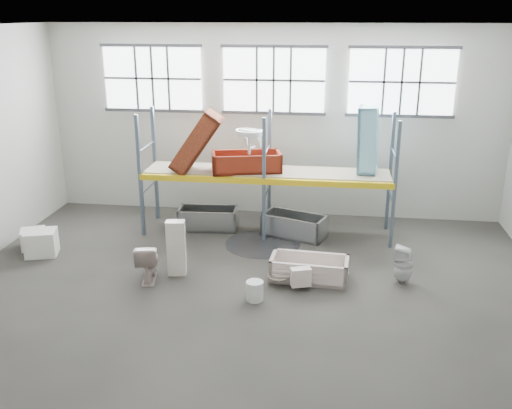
% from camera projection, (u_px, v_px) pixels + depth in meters
% --- Properties ---
extents(floor, '(12.00, 10.00, 0.10)m').
position_uv_depth(floor, '(246.00, 300.00, 10.95)').
color(floor, '#47433D').
rests_on(floor, ground).
extents(ceiling, '(12.00, 10.00, 0.10)m').
position_uv_depth(ceiling, '(244.00, 25.00, 9.31)').
color(ceiling, silver).
rests_on(ceiling, ground).
extents(wall_back, '(12.00, 0.10, 5.00)m').
position_uv_depth(wall_back, '(274.00, 122.00, 14.87)').
color(wall_back, '#B0AEA2').
rests_on(wall_back, ground).
extents(wall_front, '(12.00, 0.10, 5.00)m').
position_uv_depth(wall_front, '(166.00, 315.00, 5.39)').
color(wall_front, '#AFAEA1').
rests_on(wall_front, ground).
extents(window_left, '(2.60, 0.04, 1.60)m').
position_uv_depth(window_left, '(153.00, 78.00, 14.81)').
color(window_left, white).
rests_on(window_left, wall_back).
extents(window_mid, '(2.60, 0.04, 1.60)m').
position_uv_depth(window_mid, '(274.00, 80.00, 14.41)').
color(window_mid, white).
rests_on(window_mid, wall_back).
extents(window_right, '(2.60, 0.04, 1.60)m').
position_uv_depth(window_right, '(402.00, 82.00, 14.01)').
color(window_right, white).
rests_on(window_right, wall_back).
extents(rack_upright_la, '(0.08, 0.08, 3.00)m').
position_uv_depth(rack_upright_la, '(140.00, 177.00, 13.55)').
color(rack_upright_la, slate).
rests_on(rack_upright_la, floor).
extents(rack_upright_lb, '(0.08, 0.08, 3.00)m').
position_uv_depth(rack_upright_lb, '(155.00, 164.00, 14.68)').
color(rack_upright_lb, slate).
rests_on(rack_upright_lb, floor).
extents(rack_upright_ma, '(0.08, 0.08, 3.00)m').
position_uv_depth(rack_upright_ma, '(264.00, 181.00, 13.18)').
color(rack_upright_ma, slate).
rests_on(rack_upright_ma, floor).
extents(rack_upright_mb, '(0.08, 0.08, 3.00)m').
position_uv_depth(rack_upright_mb, '(270.00, 168.00, 14.30)').
color(rack_upright_mb, slate).
rests_on(rack_upright_mb, floor).
extents(rack_upright_ra, '(0.08, 0.08, 3.00)m').
position_uv_depth(rack_upright_ra, '(395.00, 186.00, 12.80)').
color(rack_upright_ra, slate).
rests_on(rack_upright_ra, floor).
extents(rack_upright_rb, '(0.08, 0.08, 3.00)m').
position_uv_depth(rack_upright_rb, '(390.00, 172.00, 13.93)').
color(rack_upright_rb, slate).
rests_on(rack_upright_rb, floor).
extents(rack_beam_front, '(6.00, 0.10, 0.14)m').
position_uv_depth(rack_beam_front, '(264.00, 181.00, 13.18)').
color(rack_beam_front, yellow).
rests_on(rack_beam_front, floor).
extents(rack_beam_back, '(6.00, 0.10, 0.14)m').
position_uv_depth(rack_beam_back, '(270.00, 168.00, 14.30)').
color(rack_beam_back, yellow).
rests_on(rack_beam_back, floor).
extents(shelf_deck, '(5.90, 1.10, 0.03)m').
position_uv_depth(shelf_deck, '(267.00, 171.00, 13.71)').
color(shelf_deck, gray).
rests_on(shelf_deck, floor).
extents(wet_patch, '(1.80, 1.80, 0.00)m').
position_uv_depth(wet_patch, '(263.00, 244.00, 13.47)').
color(wet_patch, black).
rests_on(wet_patch, floor).
extents(bathtub_beige, '(1.64, 0.85, 0.47)m').
position_uv_depth(bathtub_beige, '(309.00, 269.00, 11.63)').
color(bathtub_beige, beige).
rests_on(bathtub_beige, floor).
extents(cistern_spare, '(0.43, 0.30, 0.37)m').
position_uv_depth(cistern_spare, '(301.00, 277.00, 11.15)').
color(cistern_spare, beige).
rests_on(cistern_spare, bathtub_beige).
extents(sink_in_tub, '(0.52, 0.52, 0.15)m').
position_uv_depth(sink_in_tub, '(278.00, 278.00, 11.37)').
color(sink_in_tub, '#C2B49E').
rests_on(sink_in_tub, bathtub_beige).
extents(toilet_beige, '(0.61, 0.88, 0.82)m').
position_uv_depth(toilet_beige, '(148.00, 261.00, 11.55)').
color(toilet_beige, beige).
rests_on(toilet_beige, floor).
extents(cistern_tall, '(0.42, 0.30, 1.19)m').
position_uv_depth(cistern_tall, '(176.00, 248.00, 11.74)').
color(cistern_tall, beige).
rests_on(cistern_tall, floor).
extents(toilet_white, '(0.44, 0.43, 0.79)m').
position_uv_depth(toilet_white, '(403.00, 265.00, 11.42)').
color(toilet_white, silver).
rests_on(toilet_white, floor).
extents(steel_tub_left, '(1.52, 0.78, 0.54)m').
position_uv_depth(steel_tub_left, '(208.00, 218.00, 14.36)').
color(steel_tub_left, '#9DA1A4').
rests_on(steel_tub_left, floor).
extents(steel_tub_right, '(1.66, 1.17, 0.55)m').
position_uv_depth(steel_tub_right, '(294.00, 225.00, 13.86)').
color(steel_tub_right, '#B9BDC1').
rests_on(steel_tub_right, floor).
extents(rust_tub_flat, '(1.79, 1.15, 0.46)m').
position_uv_depth(rust_tub_flat, '(246.00, 162.00, 13.61)').
color(rust_tub_flat, maroon).
rests_on(rust_tub_flat, shelf_deck).
extents(rust_tub_tilted, '(1.33, 0.82, 1.58)m').
position_uv_depth(rust_tub_tilted, '(197.00, 142.00, 13.49)').
color(rust_tub_tilted, brown).
rests_on(rust_tub_tilted, shelf_deck).
extents(sink_on_shelf, '(0.81, 0.73, 0.59)m').
position_uv_depth(sink_on_shelf, '(249.00, 153.00, 13.33)').
color(sink_on_shelf, white).
rests_on(sink_on_shelf, rust_tub_flat).
extents(blue_tub_upright, '(0.58, 0.79, 1.58)m').
position_uv_depth(blue_tub_upright, '(368.00, 139.00, 13.33)').
color(blue_tub_upright, '#80C4DE').
rests_on(blue_tub_upright, shelf_deck).
extents(bucket, '(0.42, 0.42, 0.39)m').
position_uv_depth(bucket, '(255.00, 291.00, 10.78)').
color(bucket, silver).
rests_on(bucket, floor).
extents(carton_near, '(0.81, 0.74, 0.57)m').
position_uv_depth(carton_near, '(41.00, 243.00, 12.79)').
color(carton_near, silver).
rests_on(carton_near, floor).
extents(carton_far, '(0.71, 0.71, 0.45)m').
position_uv_depth(carton_far, '(33.00, 239.00, 13.19)').
color(carton_far, silver).
rests_on(carton_far, floor).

